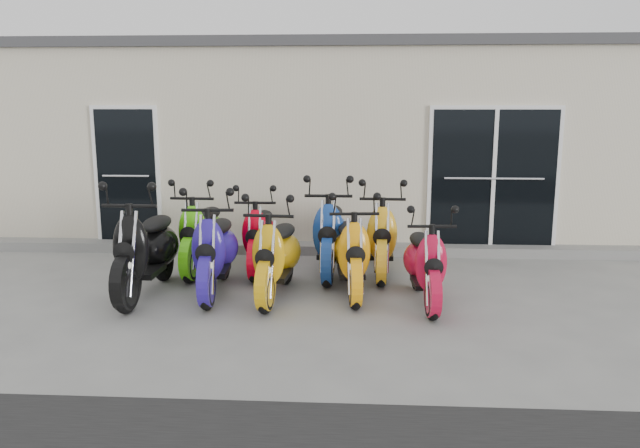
# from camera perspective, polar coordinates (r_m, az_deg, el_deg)

# --- Properties ---
(ground) EXTENTS (80.00, 80.00, 0.00)m
(ground) POSITION_cam_1_polar(r_m,az_deg,el_deg) (7.97, -0.26, -6.13)
(ground) COLOR gray
(ground) RESTS_ON ground
(building) EXTENTS (14.00, 6.00, 3.20)m
(building) POSITION_cam_1_polar(r_m,az_deg,el_deg) (12.83, 1.24, 7.70)
(building) COLOR beige
(building) RESTS_ON ground
(roof_cap) EXTENTS (14.20, 6.20, 0.16)m
(roof_cap) POSITION_cam_1_polar(r_m,az_deg,el_deg) (12.84, 1.28, 15.21)
(roof_cap) COLOR #3F3F42
(roof_cap) RESTS_ON building
(front_step) EXTENTS (14.00, 0.40, 0.15)m
(front_step) POSITION_cam_1_polar(r_m,az_deg,el_deg) (9.90, 0.49, -2.25)
(front_step) COLOR gray
(front_step) RESTS_ON ground
(door_left) EXTENTS (1.07, 0.08, 2.22)m
(door_left) POSITION_cam_1_polar(r_m,az_deg,el_deg) (10.50, -17.23, 4.59)
(door_left) COLOR black
(door_left) RESTS_ON front_step
(door_right) EXTENTS (2.02, 0.08, 2.22)m
(door_right) POSITION_cam_1_polar(r_m,az_deg,el_deg) (10.05, 15.57, 4.41)
(door_right) COLOR black
(door_right) RESTS_ON front_step
(scooter_front_black) EXTENTS (0.76, 2.02, 1.48)m
(scooter_front_black) POSITION_cam_1_polar(r_m,az_deg,el_deg) (7.92, -15.67, -1.12)
(scooter_front_black) COLOR black
(scooter_front_black) RESTS_ON ground
(scooter_front_blue) EXTENTS (0.80, 1.94, 1.40)m
(scooter_front_blue) POSITION_cam_1_polar(r_m,az_deg,el_deg) (7.82, -9.59, -1.31)
(scooter_front_blue) COLOR #291890
(scooter_front_blue) RESTS_ON ground
(scooter_front_orange_a) EXTENTS (0.81, 1.88, 1.35)m
(scooter_front_orange_a) POSITION_cam_1_polar(r_m,az_deg,el_deg) (7.58, -3.99, -1.78)
(scooter_front_orange_a) COLOR gold
(scooter_front_orange_a) RESTS_ON ground
(scooter_front_orange_b) EXTENTS (0.83, 1.88, 1.35)m
(scooter_front_orange_b) POSITION_cam_1_polar(r_m,az_deg,el_deg) (7.72, 2.86, -1.55)
(scooter_front_orange_b) COLOR #FFA10D
(scooter_front_orange_b) RESTS_ON ground
(scooter_front_red) EXTENTS (0.71, 1.73, 1.26)m
(scooter_front_red) POSITION_cam_1_polar(r_m,az_deg,el_deg) (7.43, 9.60, -2.55)
(scooter_front_red) COLOR #BD0E31
(scooter_front_red) RESTS_ON ground
(scooter_back_green) EXTENTS (0.73, 1.87, 1.37)m
(scooter_back_green) POSITION_cam_1_polar(r_m,az_deg,el_deg) (8.91, -10.75, 0.04)
(scooter_back_green) COLOR #55D811
(scooter_back_green) RESTS_ON ground
(scooter_back_red) EXTENTS (0.67, 1.76, 1.29)m
(scooter_back_red) POSITION_cam_1_polar(r_m,az_deg,el_deg) (8.80, -5.53, -0.20)
(scooter_back_red) COLOR red
(scooter_back_red) RESTS_ON ground
(scooter_back_blue) EXTENTS (0.74, 1.96, 1.44)m
(scooter_back_blue) POSITION_cam_1_polar(r_m,az_deg,el_deg) (8.59, 0.95, 0.09)
(scooter_back_blue) COLOR navy
(scooter_back_blue) RESTS_ON ground
(scooter_back_yellow) EXTENTS (0.75, 1.91, 1.39)m
(scooter_back_yellow) POSITION_cam_1_polar(r_m,az_deg,el_deg) (8.63, 5.69, -0.09)
(scooter_back_yellow) COLOR gold
(scooter_back_yellow) RESTS_ON ground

